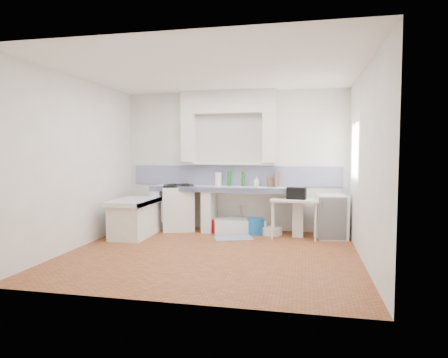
% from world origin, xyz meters
% --- Properties ---
extents(floor, '(4.50, 4.50, 0.00)m').
position_xyz_m(floor, '(0.00, 0.00, 0.00)').
color(floor, '#9E552F').
rests_on(floor, ground).
extents(ceiling, '(4.50, 4.50, 0.00)m').
position_xyz_m(ceiling, '(0.00, 0.00, 2.80)').
color(ceiling, white).
rests_on(ceiling, ground).
extents(wall_back, '(4.50, 0.00, 4.50)m').
position_xyz_m(wall_back, '(0.00, 2.00, 1.40)').
color(wall_back, white).
rests_on(wall_back, ground).
extents(wall_front, '(4.50, 0.00, 4.50)m').
position_xyz_m(wall_front, '(0.00, -2.00, 1.40)').
color(wall_front, white).
rests_on(wall_front, ground).
extents(wall_left, '(0.00, 4.50, 4.50)m').
position_xyz_m(wall_left, '(-2.25, 0.00, 1.40)').
color(wall_left, white).
rests_on(wall_left, ground).
extents(wall_right, '(0.00, 4.50, 4.50)m').
position_xyz_m(wall_right, '(2.25, 0.00, 1.40)').
color(wall_right, white).
rests_on(wall_right, ground).
extents(alcove_mass, '(1.90, 0.25, 0.45)m').
position_xyz_m(alcove_mass, '(-0.10, 1.88, 2.58)').
color(alcove_mass, white).
rests_on(alcove_mass, ground).
extents(window_frame, '(0.35, 0.86, 1.06)m').
position_xyz_m(window_frame, '(2.42, 1.20, 1.60)').
color(window_frame, '#3D2613').
rests_on(window_frame, ground).
extents(lace_valance, '(0.01, 0.84, 0.24)m').
position_xyz_m(lace_valance, '(2.28, 1.20, 1.98)').
color(lace_valance, white).
rests_on(lace_valance, ground).
extents(counter_slab, '(3.00, 0.60, 0.08)m').
position_xyz_m(counter_slab, '(-0.10, 1.70, 0.86)').
color(counter_slab, white).
rests_on(counter_slab, ground).
extents(counter_lip, '(3.00, 0.04, 0.10)m').
position_xyz_m(counter_lip, '(-0.10, 1.42, 0.86)').
color(counter_lip, navy).
rests_on(counter_lip, ground).
extents(counter_pier_left, '(0.20, 0.55, 0.82)m').
position_xyz_m(counter_pier_left, '(-1.50, 1.70, 0.41)').
color(counter_pier_left, white).
rests_on(counter_pier_left, ground).
extents(counter_pier_mid, '(0.20, 0.55, 0.82)m').
position_xyz_m(counter_pier_mid, '(-0.45, 1.70, 0.41)').
color(counter_pier_mid, white).
rests_on(counter_pier_mid, ground).
extents(counter_pier_right, '(0.20, 0.55, 0.82)m').
position_xyz_m(counter_pier_right, '(1.30, 1.70, 0.41)').
color(counter_pier_right, white).
rests_on(counter_pier_right, ground).
extents(peninsula_top, '(0.70, 1.10, 0.08)m').
position_xyz_m(peninsula_top, '(-1.70, 0.90, 0.66)').
color(peninsula_top, white).
rests_on(peninsula_top, ground).
extents(peninsula_base, '(0.60, 1.00, 0.62)m').
position_xyz_m(peninsula_base, '(-1.70, 0.90, 0.31)').
color(peninsula_base, white).
rests_on(peninsula_base, ground).
extents(peninsula_lip, '(0.04, 1.10, 0.10)m').
position_xyz_m(peninsula_lip, '(-1.37, 0.90, 0.66)').
color(peninsula_lip, navy).
rests_on(peninsula_lip, ground).
extents(backsplash, '(4.27, 0.03, 0.40)m').
position_xyz_m(backsplash, '(0.00, 1.99, 1.10)').
color(backsplash, navy).
rests_on(backsplash, ground).
extents(stove, '(0.79, 0.77, 0.88)m').
position_xyz_m(stove, '(-1.08, 1.69, 0.44)').
color(stove, white).
rests_on(stove, ground).
extents(sink, '(1.10, 0.80, 0.24)m').
position_xyz_m(sink, '(0.16, 1.70, 0.12)').
color(sink, white).
rests_on(sink, ground).
extents(side_table, '(0.87, 0.49, 0.04)m').
position_xyz_m(side_table, '(1.23, 1.40, 0.36)').
color(side_table, white).
rests_on(side_table, ground).
extents(fridge, '(0.59, 0.59, 0.80)m').
position_xyz_m(fridge, '(1.91, 1.52, 0.40)').
color(fridge, white).
rests_on(fridge, ground).
extents(bucket_red, '(0.31, 0.31, 0.26)m').
position_xyz_m(bucket_red, '(-0.25, 1.60, 0.13)').
color(bucket_red, '#A8090E').
rests_on(bucket_red, ground).
extents(bucket_orange, '(0.34, 0.34, 0.26)m').
position_xyz_m(bucket_orange, '(0.21, 1.65, 0.13)').
color(bucket_orange, '#BF591D').
rests_on(bucket_orange, ground).
extents(bucket_blue, '(0.42, 0.42, 0.31)m').
position_xyz_m(bucket_blue, '(0.50, 1.59, 0.15)').
color(bucket_blue, '#1765B3').
rests_on(bucket_blue, ground).
extents(basin_white, '(0.46, 0.46, 0.15)m').
position_xyz_m(basin_white, '(0.82, 1.60, 0.08)').
color(basin_white, white).
rests_on(basin_white, ground).
extents(water_bottle_a, '(0.09, 0.09, 0.29)m').
position_xyz_m(water_bottle_a, '(0.06, 1.85, 0.14)').
color(water_bottle_a, silver).
rests_on(water_bottle_a, ground).
extents(water_bottle_b, '(0.09, 0.09, 0.29)m').
position_xyz_m(water_bottle_b, '(0.10, 1.85, 0.14)').
color(water_bottle_b, silver).
rests_on(water_bottle_b, ground).
extents(black_bag, '(0.37, 0.24, 0.21)m').
position_xyz_m(black_bag, '(1.27, 1.41, 0.83)').
color(black_bag, black).
rests_on(black_bag, side_table).
extents(green_bottle_a, '(0.09, 0.09, 0.31)m').
position_xyz_m(green_bottle_a, '(-0.07, 1.85, 1.05)').
color(green_bottle_a, '#1B681A').
rests_on(green_bottle_a, counter_slab).
extents(green_bottle_b, '(0.08, 0.08, 0.30)m').
position_xyz_m(green_bottle_b, '(0.21, 1.85, 1.05)').
color(green_bottle_b, '#1B681A').
rests_on(green_bottle_b, counter_slab).
extents(knife_block, '(0.11, 0.10, 0.20)m').
position_xyz_m(knife_block, '(0.75, 1.85, 1.00)').
color(knife_block, olive).
rests_on(knife_block, counter_slab).
extents(cutting_board, '(0.06, 0.22, 0.30)m').
position_xyz_m(cutting_board, '(0.88, 1.85, 1.05)').
color(cutting_board, olive).
rests_on(cutting_board, counter_slab).
extents(paper_towel, '(0.17, 0.17, 0.27)m').
position_xyz_m(paper_towel, '(-0.29, 1.84, 1.04)').
color(paper_towel, white).
rests_on(paper_towel, counter_slab).
extents(soap_bottle, '(0.10, 0.11, 0.22)m').
position_xyz_m(soap_bottle, '(0.49, 1.82, 1.01)').
color(soap_bottle, white).
rests_on(soap_bottle, counter_slab).
extents(rug, '(0.78, 0.61, 0.01)m').
position_xyz_m(rug, '(0.15, 1.13, 0.01)').
color(rug, '#28538C').
rests_on(rug, ground).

